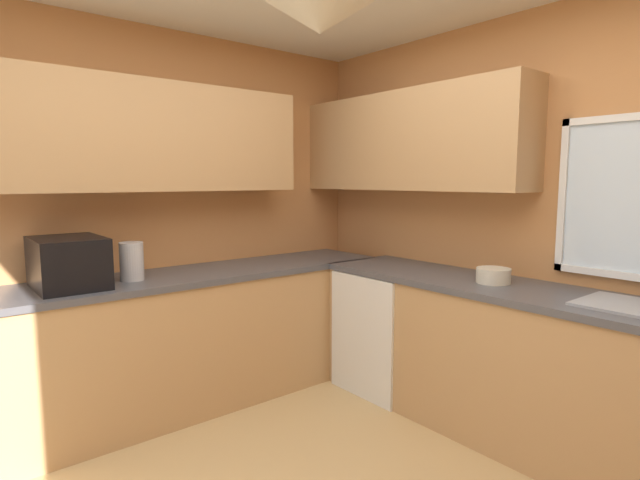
{
  "coord_description": "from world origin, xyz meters",
  "views": [
    {
      "loc": [
        1.49,
        -1.21,
        1.52
      ],
      "look_at": [
        -0.7,
        0.57,
        1.18
      ],
      "focal_mm": 27.95,
      "sensor_mm": 36.0,
      "label": 1
    }
  ],
  "objects_px": {
    "dishwasher": "(389,330)",
    "kettle": "(132,261)",
    "bowl": "(493,276)",
    "microwave": "(68,263)"
  },
  "relations": [
    {
      "from": "dishwasher",
      "to": "kettle",
      "type": "height_order",
      "value": "kettle"
    },
    {
      "from": "dishwasher",
      "to": "bowl",
      "type": "height_order",
      "value": "bowl"
    },
    {
      "from": "dishwasher",
      "to": "microwave",
      "type": "relative_size",
      "value": 1.8
    },
    {
      "from": "dishwasher",
      "to": "microwave",
      "type": "distance_m",
      "value": 2.18
    },
    {
      "from": "bowl",
      "to": "microwave",
      "type": "bearing_deg",
      "value": -126.15
    },
    {
      "from": "dishwasher",
      "to": "kettle",
      "type": "xyz_separation_m",
      "value": [
        -0.64,
        -1.63,
        0.6
      ]
    },
    {
      "from": "dishwasher",
      "to": "microwave",
      "type": "bearing_deg",
      "value": -108.44
    },
    {
      "from": "kettle",
      "to": "bowl",
      "type": "xyz_separation_m",
      "value": [
        1.45,
        1.66,
        -0.07
      ]
    },
    {
      "from": "microwave",
      "to": "dishwasher",
      "type": "bearing_deg",
      "value": 71.56
    },
    {
      "from": "microwave",
      "to": "kettle",
      "type": "bearing_deg",
      "value": 86.74
    }
  ]
}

